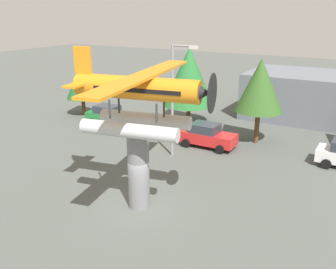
% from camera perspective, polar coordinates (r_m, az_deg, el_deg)
% --- Properties ---
extents(ground_plane, '(140.00, 140.00, 0.00)m').
position_cam_1_polar(ground_plane, '(20.35, -4.28, -10.55)').
color(ground_plane, '#515651').
extents(display_pedestal, '(1.10, 1.10, 4.08)m').
position_cam_1_polar(display_pedestal, '(19.45, -4.42, -5.27)').
color(display_pedestal, slate).
rests_on(display_pedestal, ground).
extents(floatplane_monument, '(7.13, 10.42, 4.00)m').
position_cam_1_polar(floatplane_monument, '(18.23, -4.33, 5.42)').
color(floatplane_monument, silver).
rests_on(floatplane_monument, display_pedestal).
extents(car_near_green, '(4.20, 2.02, 1.76)m').
position_cam_1_polar(car_near_green, '(33.83, -8.78, 2.81)').
color(car_near_green, '#237A38').
rests_on(car_near_green, ground).
extents(car_mid_red, '(4.20, 2.02, 1.76)m').
position_cam_1_polar(car_mid_red, '(28.33, 5.83, -0.14)').
color(car_mid_red, red).
rests_on(car_mid_red, ground).
extents(streetlight_primary, '(1.84, 0.28, 7.64)m').
position_cam_1_polar(streetlight_primary, '(25.49, 1.05, 6.19)').
color(streetlight_primary, gray).
rests_on(streetlight_primary, ground).
extents(storefront_building, '(14.10, 7.83, 4.18)m').
position_cam_1_polar(storefront_building, '(37.72, 22.63, 5.10)').
color(storefront_building, slate).
rests_on(storefront_building, ground).
extents(tree_west, '(3.00, 3.00, 4.99)m').
position_cam_1_polar(tree_west, '(37.21, -12.75, 7.81)').
color(tree_west, brown).
rests_on(tree_west, ground).
extents(tree_east, '(4.52, 4.52, 6.74)m').
position_cam_1_polar(tree_east, '(33.36, 3.16, 8.65)').
color(tree_east, brown).
rests_on(tree_east, ground).
extents(tree_center_back, '(3.54, 3.54, 6.42)m').
position_cam_1_polar(tree_center_back, '(28.98, 13.58, 7.13)').
color(tree_center_back, brown).
rests_on(tree_center_back, ground).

